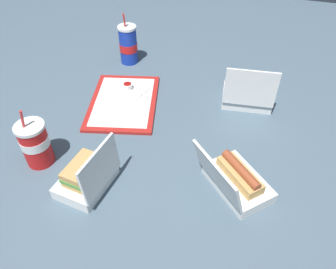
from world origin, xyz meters
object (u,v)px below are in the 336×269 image
(plastic_fork, at_px, (142,93))
(clamshell_sandwich_corner, at_px, (87,176))
(clamshell_hotdog_right, at_px, (236,180))
(clamshell_hotdog_center, at_px, (247,94))
(soda_cup_center, at_px, (128,45))
(ketchup_cup, at_px, (128,86))
(food_tray, at_px, (124,102))
(soda_cup_left, at_px, (35,143))

(plastic_fork, bearing_deg, clamshell_sandwich_corner, 13.83)
(clamshell_hotdog_right, bearing_deg, clamshell_hotdog_center, -177.90)
(clamshell_hotdog_right, xyz_separation_m, soda_cup_center, (-0.62, -0.58, 0.05))
(ketchup_cup, bearing_deg, clamshell_sandwich_corner, 8.07)
(clamshell_sandwich_corner, bearing_deg, food_tray, -172.18)
(ketchup_cup, bearing_deg, clamshell_hotdog_right, 52.47)
(clamshell_sandwich_corner, bearing_deg, soda_cup_center, -168.09)
(clamshell_hotdog_center, bearing_deg, clamshell_sandwich_corner, -36.12)
(clamshell_hotdog_center, distance_m, soda_cup_left, 0.80)
(ketchup_cup, distance_m, clamshell_sandwich_corner, 0.51)
(food_tray, bearing_deg, clamshell_hotdog_center, 107.18)
(ketchup_cup, relative_size, soda_cup_left, 0.19)
(clamshell_sandwich_corner, bearing_deg, soda_cup_left, -104.28)
(clamshell_hotdog_right, relative_size, soda_cup_left, 1.24)
(soda_cup_center, bearing_deg, clamshell_hotdog_center, 73.55)
(clamshell_sandwich_corner, relative_size, clamshell_hotdog_center, 0.92)
(ketchup_cup, bearing_deg, food_tray, 9.34)
(clamshell_hotdog_center, bearing_deg, clamshell_hotdog_right, 2.10)
(soda_cup_left, bearing_deg, food_tray, 159.13)
(clamshell_hotdog_right, bearing_deg, plastic_fork, -130.49)
(ketchup_cup, xyz_separation_m, soda_cup_left, (0.45, -0.13, 0.05))
(soda_cup_center, bearing_deg, plastic_fork, 31.89)
(ketchup_cup, height_order, clamshell_hotdog_right, clamshell_hotdog_right)
(soda_cup_left, bearing_deg, plastic_fork, 155.42)
(food_tray, bearing_deg, ketchup_cup, -170.66)
(food_tray, xyz_separation_m, plastic_fork, (-0.06, 0.06, 0.01))
(plastic_fork, height_order, clamshell_hotdog_right, clamshell_hotdog_right)
(clamshell_hotdog_right, xyz_separation_m, clamshell_hotdog_center, (-0.45, -0.02, 0.00))
(clamshell_sandwich_corner, height_order, clamshell_hotdog_center, clamshell_hotdog_center)
(plastic_fork, distance_m, clamshell_sandwich_corner, 0.49)
(clamshell_sandwich_corner, bearing_deg, ketchup_cup, -171.93)
(clamshell_hotdog_center, xyz_separation_m, soda_cup_center, (-0.17, -0.57, 0.04))
(plastic_fork, relative_size, soda_cup_left, 0.51)
(plastic_fork, height_order, clamshell_sandwich_corner, clamshell_sandwich_corner)
(plastic_fork, bearing_deg, ketchup_cup, -90.28)
(clamshell_sandwich_corner, distance_m, soda_cup_center, 0.75)
(food_tray, relative_size, clamshell_sandwich_corner, 2.22)
(clamshell_hotdog_right, distance_m, soda_cup_left, 0.63)
(food_tray, height_order, plastic_fork, plastic_fork)
(soda_cup_left, bearing_deg, clamshell_sandwich_corner, 75.72)
(ketchup_cup, relative_size, plastic_fork, 0.36)
(plastic_fork, relative_size, clamshell_hotdog_center, 0.54)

